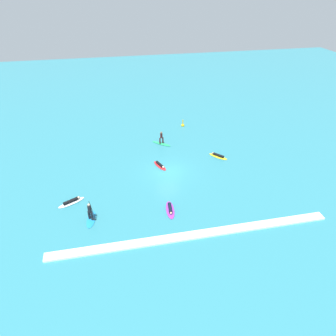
{
  "coord_description": "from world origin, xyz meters",
  "views": [
    {
      "loc": [
        -6.32,
        -29.62,
        18.96
      ],
      "look_at": [
        0.0,
        0.0,
        0.5
      ],
      "focal_mm": 34.1,
      "sensor_mm": 36.0,
      "label": 1
    }
  ],
  "objects_px": {
    "surfer_on_purple_board": "(170,209)",
    "marker_buoy": "(183,125)",
    "surfer_on_blue_board": "(91,215)",
    "surfer_on_yellow_board": "(218,156)",
    "surfer_on_green_board": "(161,141)",
    "surfer_on_red_board": "(160,165)",
    "surfer_on_white_board": "(71,202)"
  },
  "relations": [
    {
      "from": "surfer_on_purple_board",
      "to": "surfer_on_green_board",
      "type": "height_order",
      "value": "surfer_on_green_board"
    },
    {
      "from": "surfer_on_yellow_board",
      "to": "surfer_on_red_board",
      "type": "distance_m",
      "value": 7.33
    },
    {
      "from": "surfer_on_red_board",
      "to": "surfer_on_yellow_board",
      "type": "bearing_deg",
      "value": 75.52
    },
    {
      "from": "surfer_on_white_board",
      "to": "marker_buoy",
      "type": "xyz_separation_m",
      "value": [
        15.06,
        15.45,
        0.03
      ]
    },
    {
      "from": "surfer_on_blue_board",
      "to": "surfer_on_purple_board",
      "type": "distance_m",
      "value": 7.27
    },
    {
      "from": "surfer_on_purple_board",
      "to": "surfer_on_white_board",
      "type": "height_order",
      "value": "surfer_on_white_board"
    },
    {
      "from": "surfer_on_purple_board",
      "to": "marker_buoy",
      "type": "distance_m",
      "value": 19.48
    },
    {
      "from": "surfer_on_purple_board",
      "to": "surfer_on_red_board",
      "type": "distance_m",
      "value": 8.12
    },
    {
      "from": "surfer_on_green_board",
      "to": "marker_buoy",
      "type": "height_order",
      "value": "surfer_on_green_board"
    },
    {
      "from": "surfer_on_green_board",
      "to": "surfer_on_white_board",
      "type": "height_order",
      "value": "surfer_on_green_board"
    },
    {
      "from": "surfer_on_white_board",
      "to": "surfer_on_red_board",
      "type": "relative_size",
      "value": 1.07
    },
    {
      "from": "surfer_on_red_board",
      "to": "marker_buoy",
      "type": "bearing_deg",
      "value": 132.9
    },
    {
      "from": "surfer_on_red_board",
      "to": "surfer_on_blue_board",
      "type": "bearing_deg",
      "value": -64.56
    },
    {
      "from": "surfer_on_purple_board",
      "to": "surfer_on_green_board",
      "type": "relative_size",
      "value": 1.14
    },
    {
      "from": "surfer_on_yellow_board",
      "to": "surfer_on_red_board",
      "type": "height_order",
      "value": "surfer_on_yellow_board"
    },
    {
      "from": "marker_buoy",
      "to": "surfer_on_yellow_board",
      "type": "bearing_deg",
      "value": -78.85
    },
    {
      "from": "surfer_on_purple_board",
      "to": "surfer_on_green_board",
      "type": "bearing_deg",
      "value": 178.49
    },
    {
      "from": "surfer_on_blue_board",
      "to": "surfer_on_yellow_board",
      "type": "bearing_deg",
      "value": 129.07
    },
    {
      "from": "surfer_on_blue_board",
      "to": "surfer_on_yellow_board",
      "type": "height_order",
      "value": "surfer_on_blue_board"
    },
    {
      "from": "surfer_on_blue_board",
      "to": "surfer_on_white_board",
      "type": "relative_size",
      "value": 0.93
    },
    {
      "from": "surfer_on_purple_board",
      "to": "marker_buoy",
      "type": "relative_size",
      "value": 2.49
    },
    {
      "from": "surfer_on_blue_board",
      "to": "surfer_on_purple_board",
      "type": "xyz_separation_m",
      "value": [
        7.26,
        -0.18,
        -0.4
      ]
    },
    {
      "from": "surfer_on_blue_board",
      "to": "surfer_on_purple_board",
      "type": "height_order",
      "value": "surfer_on_blue_board"
    },
    {
      "from": "surfer_on_yellow_board",
      "to": "surfer_on_green_board",
      "type": "bearing_deg",
      "value": 12.4
    },
    {
      "from": "surfer_on_purple_board",
      "to": "marker_buoy",
      "type": "bearing_deg",
      "value": 168.3
    },
    {
      "from": "surfer_on_green_board",
      "to": "surfer_on_red_board",
      "type": "bearing_deg",
      "value": 120.32
    },
    {
      "from": "surfer_on_red_board",
      "to": "surfer_on_purple_board",
      "type": "bearing_deg",
      "value": -23.93
    },
    {
      "from": "surfer_on_blue_board",
      "to": "surfer_on_green_board",
      "type": "xyz_separation_m",
      "value": [
        9.07,
        13.39,
        -0.09
      ]
    },
    {
      "from": "surfer_on_yellow_board",
      "to": "marker_buoy",
      "type": "distance_m",
      "value": 9.95
    },
    {
      "from": "surfer_on_purple_board",
      "to": "surfer_on_red_board",
      "type": "relative_size",
      "value": 1.09
    },
    {
      "from": "surfer_on_blue_board",
      "to": "surfer_on_red_board",
      "type": "relative_size",
      "value": 1.0
    },
    {
      "from": "surfer_on_blue_board",
      "to": "surfer_on_red_board",
      "type": "xyz_separation_m",
      "value": [
        7.83,
        7.92,
        -0.4
      ]
    }
  ]
}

